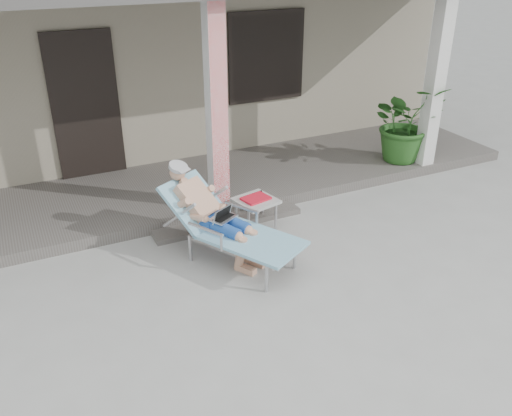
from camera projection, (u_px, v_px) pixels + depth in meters
ground at (298, 301)px, 5.61m from camera, size 60.00×60.00×0.00m
house at (129, 39)px, 10.09m from camera, size 10.40×5.40×3.30m
porch_deck at (198, 186)px, 7.99m from camera, size 10.00×2.00×0.15m
porch_step at (228, 222)px, 7.08m from camera, size 2.00×0.30×0.07m
lounger at (220, 203)px, 6.07m from camera, size 1.38×1.78×1.13m
side_table at (256, 202)px, 6.87m from camera, size 0.57×0.57×0.43m
potted_palm at (406, 123)px, 8.49m from camera, size 1.26×1.15×1.23m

